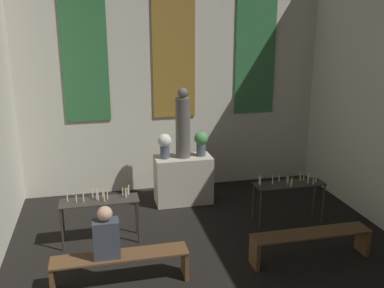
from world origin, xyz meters
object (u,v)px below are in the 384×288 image
Objects in this scene: candle_rack_right at (289,188)px; person_seated at (106,235)px; altar at (183,179)px; pew_back_right at (311,240)px; statue at (183,125)px; flower_vase_right at (201,142)px; flower_vase_left at (165,144)px; candle_rack_left at (100,206)px; pew_back_left at (121,263)px.

candle_rack_right is 3.61m from person_seated.
altar is at bearing 58.35° from person_seated.
candle_rack_right is 1.38m from pew_back_right.
statue is 2.80× the size of flower_vase_right.
altar is 0.60× the size of pew_back_right.
person_seated is at bearing -127.11° from flower_vase_right.
flower_vase_left is 0.39× the size of candle_rack_left.
statue reaches higher than candle_rack_right.
flower_vase_left is 3.38m from pew_back_right.
pew_back_right is 2.55× the size of person_seated.
flower_vase_right is at bearing 0.00° from statue.
flower_vase_left is 0.26× the size of pew_back_left.
person_seated is at bearing -115.47° from flower_vase_left.
flower_vase_right is (0.37, 0.00, 0.78)m from altar.
person_seated is (-3.36, -1.32, 0.14)m from candle_rack_right.
candle_rack_left is at bearing -134.54° from flower_vase_left.
candle_rack_right is (1.34, -1.35, -0.61)m from flower_vase_right.
pew_back_right is at bearing -100.44° from candle_rack_right.
person_seated is at bearing 180.00° from pew_back_right.
pew_back_left is at bearing -124.62° from flower_vase_right.
flower_vase_left is at bearing 180.00° from altar.
pew_back_left is (-1.84, -2.67, -0.93)m from flower_vase_right.
candle_rack_right reaches higher than pew_back_right.
person_seated is (-0.18, 0.00, 0.46)m from pew_back_left.
altar is 1.53× the size of person_seated.
flower_vase_right reaches higher than pew_back_left.
candle_rack_right is 0.68× the size of pew_back_right.
flower_vase_right is 0.26× the size of pew_back_left.
statue reaches higher than altar.
candle_rack_left is 1.00× the size of candle_rack_right.
flower_vase_left is at bearing 45.46° from candle_rack_left.
statue is (0.00, 0.00, 1.14)m from altar.
flower_vase_left is 0.26× the size of pew_back_right.
pew_back_left is at bearing -118.81° from altar.
altar is 3.15m from person_seated.
pew_back_left is (-3.18, -1.32, -0.32)m from candle_rack_right.
flower_vase_right reaches higher than candle_rack_right.
flower_vase_right is at bearing 0.00° from flower_vase_left.
statue is 0.52m from flower_vase_right.
person_seated reaches higher than pew_back_left.
pew_back_left is at bearing -112.29° from flower_vase_left.
flower_vase_right is 3.03m from pew_back_right.
person_seated is at bearing -121.65° from statue.
altar is 0.89× the size of candle_rack_right.
pew_back_left is (-1.47, -2.67, -0.15)m from altar.
flower_vase_left is 0.67× the size of person_seated.
pew_back_right is (-0.24, -1.32, -0.32)m from candle_rack_right.
person_seated is at bearing -158.60° from candle_rack_right.
person_seated reaches higher than pew_back_right.
statue is at bearing 61.19° from pew_back_left.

